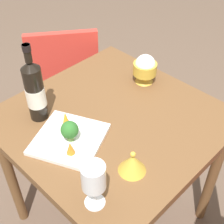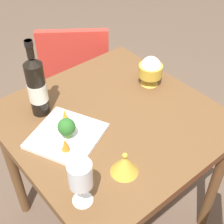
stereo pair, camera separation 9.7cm
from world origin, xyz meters
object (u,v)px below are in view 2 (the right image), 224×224
object	(u,v)px
serving_plate	(67,136)
carrot_garnish_left	(65,115)
wine_bottle	(37,86)
wine_glass	(80,176)
broccoli_floret	(67,127)
carrot_garnish_right	(65,145)
rice_bowl	(150,70)
rice_bowl_lid	(125,164)
chair_by_wall	(76,72)

from	to	relation	value
serving_plate	carrot_garnish_left	bearing A→B (deg)	148.39
wine_bottle	wine_glass	world-z (taller)	wine_bottle
broccoli_floret	carrot_garnish_right	size ratio (longest dim) A/B	1.65
wine_bottle	wine_glass	xyz separation A→B (m)	(0.47, -0.12, -0.01)
rice_bowl	carrot_garnish_right	bearing A→B (deg)	-78.51
rice_bowl_lid	carrot_garnish_right	world-z (taller)	rice_bowl_lid
rice_bowl	carrot_garnish_left	distance (m)	0.46
wine_glass	rice_bowl_lid	world-z (taller)	wine_glass
carrot_garnish_left	carrot_garnish_right	xyz separation A→B (m)	(0.13, -0.09, -0.01)
broccoli_floret	carrot_garnish_right	bearing A→B (deg)	-39.34
rice_bowl_lid	carrot_garnish_left	distance (m)	0.33
rice_bowl	carrot_garnish_right	world-z (taller)	rice_bowl
wine_bottle	rice_bowl	size ratio (longest dim) A/B	2.38
serving_plate	carrot_garnish_left	xyz separation A→B (m)	(-0.07, 0.04, 0.04)
rice_bowl_lid	serving_plate	distance (m)	0.28
chair_by_wall	serving_plate	distance (m)	0.82
serving_plate	chair_by_wall	bearing A→B (deg)	143.52
carrot_garnish_left	broccoli_floret	bearing A→B (deg)	-28.56
serving_plate	broccoli_floret	size ratio (longest dim) A/B	3.87
wine_bottle	rice_bowl_lid	xyz separation A→B (m)	(0.46, 0.06, -0.10)
rice_bowl_lid	carrot_garnish_left	size ratio (longest dim) A/B	1.60
wine_glass	serving_plate	bearing A→B (deg)	156.21
rice_bowl	carrot_garnish_left	xyz separation A→B (m)	(-0.02, -0.46, -0.03)
rice_bowl_lid	broccoli_floret	bearing A→B (deg)	-165.78
serving_plate	broccoli_floret	distance (m)	0.06
wine_glass	rice_bowl	world-z (taller)	wine_glass
rice_bowl	chair_by_wall	bearing A→B (deg)	-177.12
carrot_garnish_left	wine_glass	bearing A→B (deg)	-25.39
wine_bottle	rice_bowl	world-z (taller)	wine_bottle
wine_bottle	broccoli_floret	distance (m)	0.22
carrot_garnish_left	carrot_garnish_right	world-z (taller)	carrot_garnish_left
chair_by_wall	rice_bowl	xyz separation A→B (m)	(0.59, 0.03, 0.30)
carrot_garnish_left	carrot_garnish_right	size ratio (longest dim) A/B	1.21
serving_plate	broccoli_floret	xyz separation A→B (m)	(0.01, -0.00, 0.06)
wine_bottle	serving_plate	xyz separation A→B (m)	(0.20, -0.00, -0.13)
carrot_garnish_right	wine_bottle	bearing A→B (deg)	169.59
chair_by_wall	serving_plate	xyz separation A→B (m)	(0.63, -0.47, 0.24)
chair_by_wall	rice_bowl_lid	world-z (taller)	rice_bowl_lid
broccoli_floret	rice_bowl	bearing A→B (deg)	96.69
wine_bottle	serving_plate	size ratio (longest dim) A/B	1.02
wine_glass	carrot_garnish_right	world-z (taller)	wine_glass
wine_glass	carrot_garnish_left	xyz separation A→B (m)	(-0.34, 0.16, -0.08)
wine_bottle	wine_glass	size ratio (longest dim) A/B	1.89
broccoli_floret	carrot_garnish_right	distance (m)	0.07
wine_bottle	carrot_garnish_right	world-z (taller)	wine_bottle
wine_bottle	rice_bowl	xyz separation A→B (m)	(0.15, 0.50, -0.06)
chair_by_wall	serving_plate	bearing A→B (deg)	-89.68
wine_glass	serving_plate	size ratio (longest dim) A/B	0.54
rice_bowl	broccoli_floret	distance (m)	0.50
chair_by_wall	carrot_garnish_right	bearing A→B (deg)	-89.52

